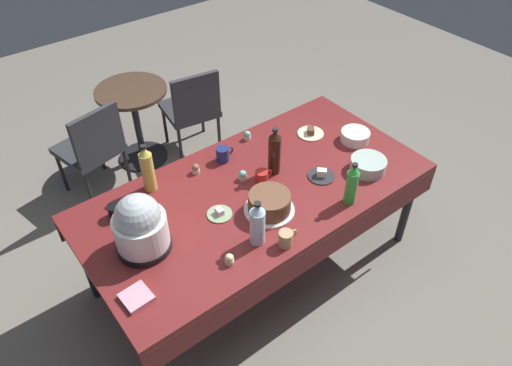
% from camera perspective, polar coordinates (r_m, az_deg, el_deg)
% --- Properties ---
extents(ground, '(9.00, 9.00, 0.00)m').
position_cam_1_polar(ground, '(3.53, 0.00, -9.75)').
color(ground, slate).
extents(potluck_table, '(2.20, 1.10, 0.75)m').
position_cam_1_polar(potluck_table, '(3.03, 0.00, -1.58)').
color(potluck_table, maroon).
rests_on(potluck_table, ground).
extents(frosted_layer_cake, '(0.30, 0.30, 0.12)m').
position_cam_1_polar(frosted_layer_cake, '(2.81, 1.62, -2.44)').
color(frosted_layer_cake, silver).
rests_on(frosted_layer_cake, potluck_table).
extents(slow_cooker, '(0.30, 0.30, 0.36)m').
position_cam_1_polar(slow_cooker, '(2.60, -13.72, -4.96)').
color(slow_cooker, black).
rests_on(slow_cooker, potluck_table).
extents(glass_salad_bowl, '(0.23, 0.23, 0.09)m').
position_cam_1_polar(glass_salad_bowl, '(3.18, 13.26, 2.13)').
color(glass_salad_bowl, '#B2C6BC').
rests_on(glass_salad_bowl, potluck_table).
extents(ceramic_snack_bowl, '(0.20, 0.20, 0.07)m').
position_cam_1_polar(ceramic_snack_bowl, '(3.43, 11.77, 5.52)').
color(ceramic_snack_bowl, silver).
rests_on(ceramic_snack_bowl, potluck_table).
extents(dessert_plate_sage, '(0.15, 0.15, 0.04)m').
position_cam_1_polar(dessert_plate_sage, '(2.82, -4.38, -3.63)').
color(dessert_plate_sage, '#8CA87F').
rests_on(dessert_plate_sage, potluck_table).
extents(dessert_plate_cream, '(0.19, 0.19, 0.05)m').
position_cam_1_polar(dessert_plate_cream, '(3.46, 6.55, 6.01)').
color(dessert_plate_cream, beige).
rests_on(dessert_plate_cream, potluck_table).
extents(dessert_plate_charcoal, '(0.18, 0.18, 0.06)m').
position_cam_1_polar(dessert_plate_charcoal, '(3.09, 7.83, 0.97)').
color(dessert_plate_charcoal, '#2D2D33').
rests_on(dessert_plate_charcoal, potluck_table).
extents(cupcake_mint, '(0.05, 0.05, 0.07)m').
position_cam_1_polar(cupcake_mint, '(3.03, -1.60, 0.92)').
color(cupcake_mint, beige).
rests_on(cupcake_mint, potluck_table).
extents(cupcake_cocoa, '(0.05, 0.05, 0.07)m').
position_cam_1_polar(cupcake_cocoa, '(3.11, -7.21, 1.69)').
color(cupcake_cocoa, beige).
rests_on(cupcake_cocoa, potluck_table).
extents(cupcake_lemon, '(0.05, 0.05, 0.07)m').
position_cam_1_polar(cupcake_lemon, '(2.56, -3.20, -9.11)').
color(cupcake_lemon, beige).
rests_on(cupcake_lemon, potluck_table).
extents(cupcake_berry, '(0.05, 0.05, 0.07)m').
position_cam_1_polar(cupcake_berry, '(3.37, -1.05, 5.70)').
color(cupcake_berry, beige).
rests_on(cupcake_berry, potluck_table).
extents(soda_bottle_ginger_ale, '(0.08, 0.08, 0.33)m').
position_cam_1_polar(soda_bottle_ginger_ale, '(2.96, -12.84, 1.63)').
color(soda_bottle_ginger_ale, gold).
rests_on(soda_bottle_ginger_ale, potluck_table).
extents(soda_bottle_water, '(0.09, 0.09, 0.29)m').
position_cam_1_polar(soda_bottle_water, '(2.58, 0.18, -4.91)').
color(soda_bottle_water, silver).
rests_on(soda_bottle_water, potluck_table).
extents(soda_bottle_cola, '(0.08, 0.08, 0.34)m').
position_cam_1_polar(soda_bottle_cola, '(3.02, 2.23, 3.71)').
color(soda_bottle_cola, '#33190F').
rests_on(soda_bottle_cola, potluck_table).
extents(soda_bottle_lime_soda, '(0.07, 0.07, 0.30)m').
position_cam_1_polar(soda_bottle_lime_soda, '(2.86, 11.37, -0.21)').
color(soda_bottle_lime_soda, green).
rests_on(soda_bottle_lime_soda, potluck_table).
extents(coffee_mug_black, '(0.13, 0.09, 0.08)m').
position_cam_1_polar(coffee_mug_black, '(2.90, -16.40, -3.20)').
color(coffee_mug_black, black).
rests_on(coffee_mug_black, potluck_table).
extents(coffee_mug_red, '(0.12, 0.08, 0.09)m').
position_cam_1_polar(coffee_mug_red, '(3.00, 0.73, 0.75)').
color(coffee_mug_red, '#B2231E').
rests_on(coffee_mug_red, potluck_table).
extents(coffee_mug_navy, '(0.13, 0.09, 0.10)m').
position_cam_1_polar(coffee_mug_navy, '(3.18, -3.95, 3.47)').
color(coffee_mug_navy, navy).
rests_on(coffee_mug_navy, potluck_table).
extents(coffee_mug_tan, '(0.12, 0.08, 0.10)m').
position_cam_1_polar(coffee_mug_tan, '(2.63, 3.61, -6.64)').
color(coffee_mug_tan, tan).
rests_on(coffee_mug_tan, potluck_table).
extents(paper_napkin_stack, '(0.15, 0.15, 0.02)m').
position_cam_1_polar(paper_napkin_stack, '(2.51, -14.11, -13.09)').
color(paper_napkin_stack, pink).
rests_on(paper_napkin_stack, potluck_table).
extents(maroon_chair_left, '(0.53, 0.53, 0.85)m').
position_cam_1_polar(maroon_chair_left, '(3.97, -18.97, 4.24)').
color(maroon_chair_left, '#333338').
rests_on(maroon_chair_left, ground).
extents(maroon_chair_right, '(0.50, 0.50, 0.85)m').
position_cam_1_polar(maroon_chair_right, '(4.26, -7.64, 9.03)').
color(maroon_chair_right, '#333338').
rests_on(maroon_chair_right, ground).
extents(round_cafe_table, '(0.60, 0.60, 0.72)m').
position_cam_1_polar(round_cafe_table, '(4.27, -14.29, 8.25)').
color(round_cafe_table, '#473323').
rests_on(round_cafe_table, ground).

